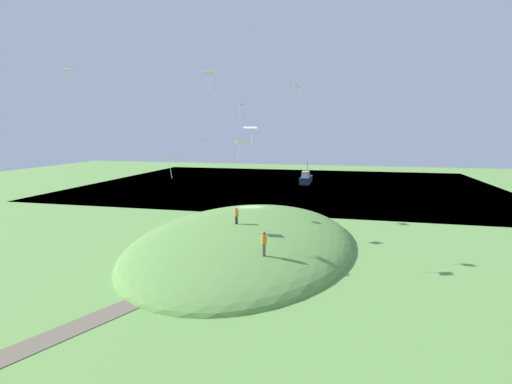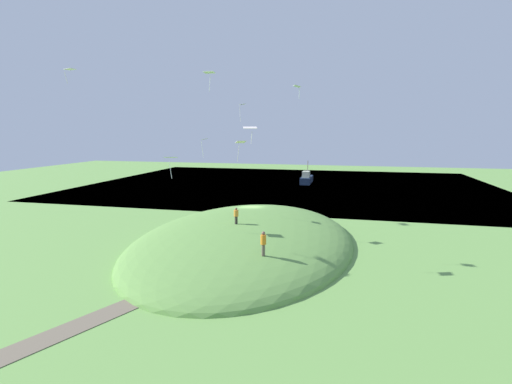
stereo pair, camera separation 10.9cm
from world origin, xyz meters
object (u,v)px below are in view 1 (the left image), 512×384
(kite_0, at_px, (242,105))
(kite_3, at_px, (297,87))
(kite_4, at_px, (171,158))
(kite_7, at_px, (210,73))
(kite_1, at_px, (241,143))
(person_watching_kites, at_px, (264,240))
(boat_on_lake, at_px, (306,179))
(kite_5, at_px, (204,141))
(kite_2, at_px, (250,128))
(kite_6, at_px, (70,70))
(person_walking_path, at_px, (236,214))

(kite_0, xyz_separation_m, kite_3, (10.38, 7.81, 0.76))
(kite_4, bearing_deg, kite_7, 100.45)
(kite_1, bearing_deg, person_watching_kites, 24.44)
(boat_on_lake, xyz_separation_m, kite_0, (34.78, -4.25, 12.86))
(kite_7, bearing_deg, kite_5, -154.32)
(kite_2, relative_size, kite_3, 1.19)
(boat_on_lake, height_order, kite_7, kite_7)
(kite_5, bearing_deg, kite_3, 73.34)
(kite_1, relative_size, kite_6, 1.84)
(person_walking_path, xyz_separation_m, kite_3, (-0.51, 5.46, 11.46))
(kite_4, bearing_deg, person_watching_kites, 67.41)
(boat_on_lake, distance_m, person_watching_kites, 52.73)
(boat_on_lake, relative_size, kite_7, 4.38)
(boat_on_lake, distance_m, kite_7, 50.53)
(kite_5, xyz_separation_m, kite_7, (6.04, 2.90, 5.69))
(kite_2, height_order, kite_6, kite_6)
(kite_5, height_order, kite_6, kite_6)
(kite_3, xyz_separation_m, kite_6, (7.49, -16.73, 0.89))
(kite_4, distance_m, kite_6, 10.20)
(person_watching_kites, xyz_separation_m, kite_1, (-9.83, -4.47, 6.79))
(kite_3, bearing_deg, kite_7, -65.78)
(kite_0, height_order, kite_4, kite_0)
(kite_4, bearing_deg, kite_1, 143.28)
(kite_3, xyz_separation_m, kite_5, (-2.93, -9.80, -4.77))
(kite_4, bearing_deg, kite_0, 169.86)
(kite_3, bearing_deg, kite_2, -30.41)
(kite_0, height_order, kite_5, kite_0)
(person_watching_kites, xyz_separation_m, kite_0, (-17.87, -6.48, 10.99))
(kite_2, distance_m, kite_7, 6.29)
(kite_2, xyz_separation_m, kite_5, (-7.95, -6.86, -1.18))
(kite_5, xyz_separation_m, kite_6, (10.43, -6.93, 5.66))
(person_walking_path, height_order, kite_4, kite_4)
(person_walking_path, distance_m, kite_0, 15.45)
(person_walking_path, height_order, kite_3, kite_3)
(kite_1, distance_m, kite_5, 4.06)
(kite_4, relative_size, kite_6, 1.69)
(kite_4, bearing_deg, boat_on_lake, 172.11)
(kite_0, relative_size, kite_1, 1.03)
(person_walking_path, xyz_separation_m, kite_4, (3.23, -4.88, 5.36))
(kite_4, xyz_separation_m, kite_5, (-6.67, 0.53, 1.33))
(kite_3, xyz_separation_m, kite_7, (3.10, -6.90, 0.92))
(kite_2, height_order, kite_5, kite_2)
(kite_7, bearing_deg, kite_0, -176.15)
(kite_0, relative_size, kite_2, 1.57)
(person_watching_kites, bearing_deg, kite_0, 64.84)
(kite_0, bearing_deg, kite_4, -10.14)
(kite_7, bearing_deg, kite_4, -79.55)
(kite_0, bearing_deg, kite_3, 36.94)
(person_walking_path, relative_size, kite_7, 0.98)
(person_watching_kites, height_order, kite_0, kite_0)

